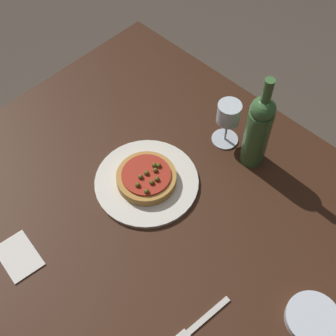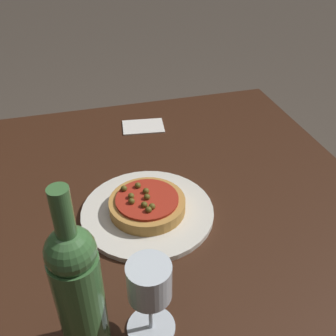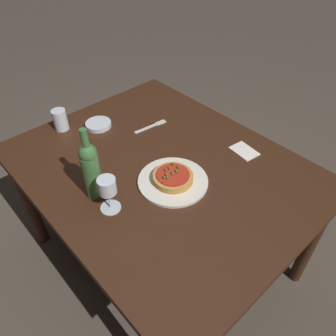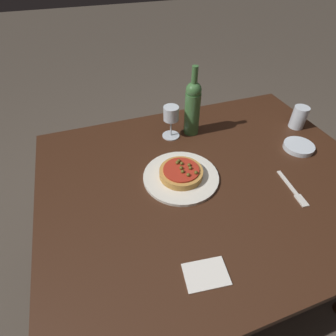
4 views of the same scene
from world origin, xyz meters
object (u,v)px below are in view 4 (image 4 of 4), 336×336
Objects in this scene: wine_bottle at (193,107)px; fork at (293,190)px; water_cup at (299,117)px; wine_glass at (171,116)px; dinner_plate at (181,177)px; dining_table at (208,191)px; pizza at (181,172)px; side_bowl at (299,147)px.

wine_bottle reaches higher than fork.
wine_bottle is 0.52m from water_cup.
wine_glass reaches higher than water_cup.
wine_bottle is (-0.15, -0.27, 0.13)m from dinner_plate.
dining_table is at bearing -116.61° from fork.
pizza is at bearing 60.26° from wine_bottle.
water_cup is (-0.65, -0.15, 0.02)m from pizza.
water_cup is (-0.65, -0.15, 0.05)m from dinner_plate.
pizza is at bearing 179.57° from dinner_plate.
dining_table is at bearing 4.43° from side_bowl.
water_cup is (-0.49, 0.12, -0.08)m from wine_bottle.
water_cup is 0.82× the size of side_bowl.
pizza is 0.53× the size of wine_bottle.
water_cup is at bearing -125.49° from side_bowl.
pizza reaches higher than dinner_plate.
side_bowl is (-0.39, 0.27, -0.12)m from wine_bottle.
side_bowl is at bearing -175.57° from dining_table.
fork is (-0.36, 0.20, -0.03)m from pizza.
wine_bottle is at bearing -119.81° from dinner_plate.
dinner_plate is at bearing 0.09° from side_bowl.
dinner_plate is at bearing -16.93° from dining_table.
fork is at bearing 47.37° from side_bowl.
side_bowl is (-0.55, -0.00, 0.00)m from dinner_plate.
pizza reaches higher than side_bowl.
water_cup reaches higher than pizza.
dinner_plate is 0.55m from side_bowl.
dining_table is 12.27× the size of water_cup.
fork reaches higher than dining_table.
dinner_plate is 0.93× the size of wine_bottle.
dining_table is 0.16m from pizza.
wine_glass is at bearing 0.19° from wine_bottle.
water_cup reaches higher than side_bowl.
wine_bottle reaches higher than wine_glass.
wine_glass is 0.61m from water_cup.
fork is at bearing 147.08° from dining_table.
dinner_plate is 1.93× the size of wine_glass.
dining_table is 4.11× the size of wine_bottle.
wine_bottle reaches higher than dinner_plate.
dining_table is at bearing 99.91° from wine_glass.
wine_glass is 0.57m from fork.
wine_bottle is at bearing -34.58° from side_bowl.
water_cup is 0.45m from fork.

